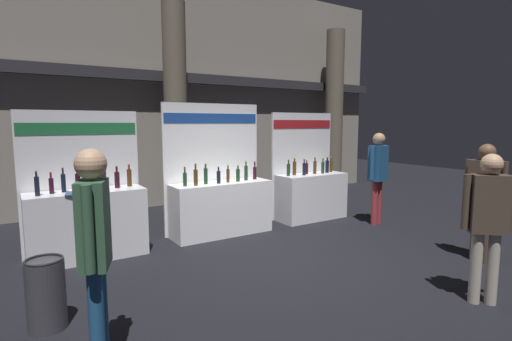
% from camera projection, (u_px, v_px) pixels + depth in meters
% --- Properties ---
extents(ground_plane, '(26.94, 26.94, 0.00)m').
position_uv_depth(ground_plane, '(282.00, 262.00, 5.74)').
color(ground_plane, black).
extents(hall_colonnade, '(13.47, 1.16, 5.70)m').
position_uv_depth(hall_colonnade, '(166.00, 93.00, 9.41)').
color(hall_colonnade, gray).
rests_on(hall_colonnade, ground_plane).
extents(exhibitor_booth_0, '(1.74, 0.72, 2.23)m').
position_uv_depth(exhibitor_booth_0, '(87.00, 219.00, 5.85)').
color(exhibitor_booth_0, white).
rests_on(exhibitor_booth_0, ground_plane).
extents(exhibitor_booth_1, '(1.94, 0.66, 2.40)m').
position_uv_depth(exhibitor_booth_1, '(220.00, 202.00, 7.13)').
color(exhibitor_booth_1, white).
rests_on(exhibitor_booth_1, ground_plane).
extents(exhibitor_booth_2, '(1.60, 0.66, 2.26)m').
position_uv_depth(exhibitor_booth_2, '(310.00, 192.00, 8.29)').
color(exhibitor_booth_2, white).
rests_on(exhibitor_booth_2, ground_plane).
extents(trash_bin, '(0.36, 0.36, 0.72)m').
position_uv_depth(trash_bin, '(46.00, 294.00, 3.83)').
color(trash_bin, '#38383D').
rests_on(trash_bin, ground_plane).
extents(visitor_0, '(0.42, 0.41, 1.71)m').
position_uv_depth(visitor_0, '(488.00, 216.00, 4.30)').
color(visitor_0, '#ADA393').
rests_on(visitor_0, ground_plane).
extents(visitor_1, '(0.55, 0.33, 1.85)m').
position_uv_depth(visitor_1, '(378.00, 169.00, 7.76)').
color(visitor_1, maroon).
rests_on(visitor_1, ground_plane).
extents(visitor_3, '(0.32, 0.50, 1.85)m').
position_uv_depth(visitor_3, '(95.00, 242.00, 3.09)').
color(visitor_3, navy).
rests_on(visitor_3, ground_plane).
extents(visitor_4, '(0.29, 0.57, 1.75)m').
position_uv_depth(visitor_4, '(484.00, 192.00, 5.63)').
color(visitor_4, '#47382D').
rests_on(visitor_4, ground_plane).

